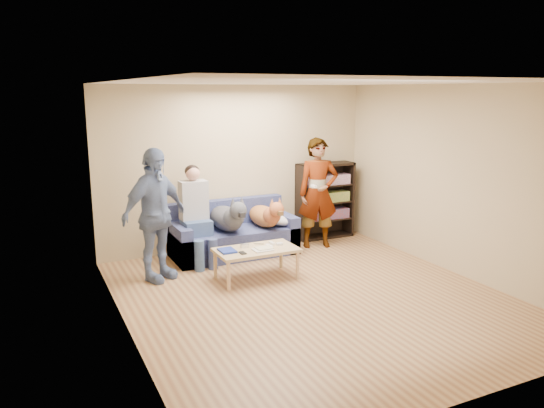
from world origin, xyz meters
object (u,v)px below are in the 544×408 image
dog_gray (228,217)px  bookshelf (325,199)px  camera_silver (245,246)px  person_standing_left (155,215)px  sofa (233,237)px  coffee_table (256,252)px  person_standing_right (318,193)px  dog_tan (266,215)px  person_seated (196,211)px  notebook_blue (227,251)px

dog_gray → bookshelf: (1.93, 0.40, 0.04)m
camera_silver → dog_gray: bearing=83.1°
person_standing_left → sofa: size_ratio=0.94×
coffee_table → person_standing_right: bearing=32.3°
person_standing_left → coffee_table: size_ratio=1.63×
person_standing_left → coffee_table: 1.44m
dog_gray → dog_tan: 0.62m
camera_silver → bookshelf: bearing=32.2°
person_seated → dog_gray: bearing=-4.6°
person_standing_right → coffee_table: (-1.52, -0.96, -0.51)m
sofa → dog_tan: dog_tan is taller
person_standing_left → person_seated: size_ratio=1.22×
dog_gray → coffee_table: size_ratio=1.14×
camera_silver → dog_gray: dog_gray is taller
person_standing_left → coffee_table: bearing=-53.5°
person_standing_left → coffee_table: person_standing_left is taller
person_standing_left → dog_tan: size_ratio=1.57×
camera_silver → person_standing_left: bearing=158.8°
notebook_blue → person_standing_right: bearing=25.4°
dog_tan → coffee_table: bearing=-121.8°
notebook_blue → coffee_table: bearing=-7.1°
person_standing_right → notebook_blue: size_ratio=6.83×
coffee_table → notebook_blue: bearing=172.9°
dog_tan → coffee_table: size_ratio=1.04×
person_standing_left → sofa: person_standing_left is taller
notebook_blue → dog_gray: (0.39, 0.95, 0.21)m
dog_gray → bookshelf: size_ratio=0.96×
notebook_blue → sofa: bearing=65.2°
notebook_blue → dog_gray: 1.05m
notebook_blue → sofa: sofa is taller
bookshelf → dog_tan: bearing=-161.9°
person_standing_left → dog_gray: size_ratio=1.43×
person_standing_right → sofa: bearing=-171.3°
dog_gray → person_standing_right: bearing=-1.4°
person_standing_right → coffee_table: person_standing_right is taller
person_standing_right → notebook_blue: bearing=-137.7°
dog_gray → bookshelf: bookshelf is taller
camera_silver → bookshelf: bookshelf is taller
camera_silver → dog_gray: size_ratio=0.09×
camera_silver → person_seated: bearing=112.7°
sofa → person_standing_right: bearing=-8.2°
notebook_blue → person_seated: 1.05m
sofa → dog_tan: (0.49, -0.20, 0.33)m
sofa → bookshelf: 1.86m
camera_silver → bookshelf: (2.04, 1.28, 0.23)m
camera_silver → person_seated: size_ratio=0.07×
person_standing_left → camera_silver: 1.27m
sofa → bookshelf: (1.80, 0.23, 0.40)m
notebook_blue → dog_tan: size_ratio=0.23×
notebook_blue → camera_silver: bearing=14.0°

